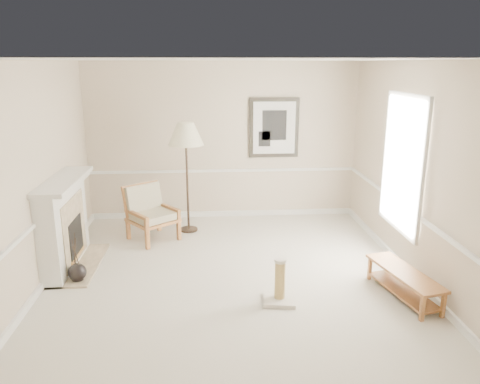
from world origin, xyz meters
name	(u,v)px	position (x,y,z in m)	size (l,w,h in m)	color
ground	(231,279)	(0.00, 0.00, 0.00)	(5.50, 5.50, 0.00)	silver
room	(240,143)	(0.14, 0.08, 1.87)	(5.04, 5.54, 2.92)	beige
fireplace	(65,224)	(-2.34, 0.60, 0.64)	(0.64, 1.64, 1.31)	white
floor_vase	(77,273)	(-2.07, 0.06, 0.13)	(0.24, 0.24, 0.71)	black
armchair	(149,210)	(-1.28, 1.65, 0.49)	(0.99, 1.00, 0.91)	#965730
floor_lamp	(186,137)	(-0.64, 1.97, 1.66)	(0.67, 0.67, 1.91)	black
bench	(404,280)	(2.15, -0.66, 0.23)	(0.62, 1.28, 0.35)	#965730
scratching_post	(280,288)	(0.58, -0.66, 0.18)	(0.46, 0.46, 0.57)	beige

